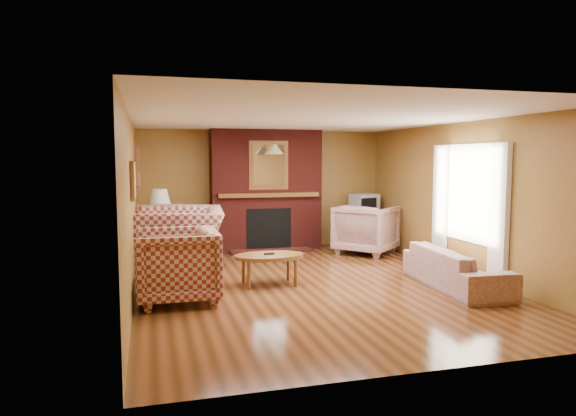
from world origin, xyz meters
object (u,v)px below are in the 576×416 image
object	(u,v)px
plaid_loveseat	(178,241)
coffee_table	(269,258)
plaid_armchair	(177,265)
floral_sofa	(456,268)
fireplace	(266,191)
side_table	(160,243)
tv_stand	(364,231)
floral_armchair	(366,229)
crt_tv	(364,205)
table_lamp	(159,206)

from	to	relation	value
plaid_loveseat	coffee_table	xyz separation A→B (m)	(1.23, -1.09, -0.12)
plaid_armchair	floral_sofa	bearing A→B (deg)	85.96
plaid_armchair	floral_sofa	size ratio (longest dim) A/B	0.54
floral_sofa	coffee_table	xyz separation A→B (m)	(-2.52, 0.84, 0.12)
fireplace	side_table	distance (m)	2.34
fireplace	plaid_loveseat	size ratio (longest dim) A/B	1.49
fireplace	tv_stand	bearing A→B (deg)	-5.15
plaid_loveseat	floral_armchair	size ratio (longest dim) A/B	1.55
crt_tv	table_lamp	bearing A→B (deg)	-175.26
plaid_loveseat	crt_tv	bearing A→B (deg)	118.07
coffee_table	tv_stand	bearing A→B (deg)	45.58
crt_tv	plaid_loveseat	bearing A→B (deg)	-157.30
tv_stand	crt_tv	distance (m)	0.55
side_table	crt_tv	xyz separation A→B (m)	(4.15, 0.34, 0.58)
side_table	crt_tv	world-z (taller)	crt_tv
plaid_loveseat	floral_sofa	xyz separation A→B (m)	(3.75, -1.93, -0.24)
side_table	table_lamp	world-z (taller)	table_lamp
fireplace	coffee_table	distance (m)	3.08
plaid_armchair	floral_armchair	world-z (taller)	floral_armchair
floral_sofa	table_lamp	xyz separation A→B (m)	(-4.00, 3.22, 0.69)
floral_armchair	tv_stand	bearing A→B (deg)	-62.38
crt_tv	floral_armchair	bearing A→B (deg)	-110.67
plaid_loveseat	coffee_table	size ratio (longest dim) A/B	1.58
fireplace	floral_armchair	size ratio (longest dim) A/B	2.31
fireplace	table_lamp	size ratio (longest dim) A/B	3.46
side_table	table_lamp	bearing A→B (deg)	135.00
side_table	coffee_table	bearing A→B (deg)	-58.14
plaid_loveseat	side_table	distance (m)	1.33
plaid_armchair	side_table	distance (m)	2.92
plaid_armchair	side_table	size ratio (longest dim) A/B	1.75
plaid_armchair	table_lamp	size ratio (longest dim) A/B	1.49
fireplace	plaid_armchair	bearing A→B (deg)	-119.54
plaid_armchair	floral_armchair	size ratio (longest dim) A/B	1.00
floral_armchair	plaid_loveseat	bearing A→B (deg)	61.43
floral_sofa	plaid_armchair	bearing A→B (deg)	89.46
floral_armchair	side_table	distance (m)	3.88
plaid_armchair	coffee_table	size ratio (longest dim) A/B	1.01
fireplace	floral_sofa	world-z (taller)	fireplace
coffee_table	plaid_armchair	bearing A→B (deg)	-158.28
floral_sofa	side_table	world-z (taller)	side_table
floral_sofa	tv_stand	xyz separation A→B (m)	(0.15, 3.57, 0.05)
tv_stand	crt_tv	world-z (taller)	crt_tv
crt_tv	plaid_armchair	bearing A→B (deg)	-140.90
table_lamp	tv_stand	bearing A→B (deg)	4.82
floral_sofa	floral_armchair	distance (m)	2.79
tv_stand	table_lamp	bearing A→B (deg)	179.26
plaid_loveseat	table_lamp	xyz separation A→B (m)	(-0.25, 1.29, 0.45)
floral_armchair	coffee_table	size ratio (longest dim) A/B	1.02
fireplace	coffee_table	xyz separation A→B (m)	(-0.62, -2.91, -0.78)
fireplace	table_lamp	distance (m)	2.18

